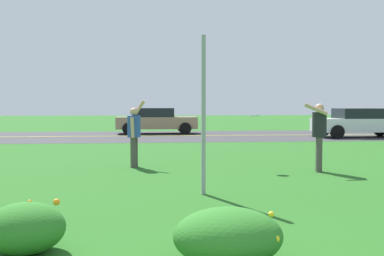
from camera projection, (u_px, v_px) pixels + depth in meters
name	position (u px, v px, depth m)	size (l,w,h in m)	color
ground_plane	(162.00, 163.00, 12.57)	(120.00, 120.00, 0.00)	#26601E
highway_strip	(155.00, 136.00, 23.56)	(120.00, 8.71, 0.01)	#38383A
highway_center_stripe	(155.00, 136.00, 23.56)	(120.00, 0.16, 0.00)	yellow
daylily_clump_near_camera	(228.00, 236.00, 4.53)	(1.11, 0.89, 0.58)	#2D7526
daylily_clump_mid_left	(25.00, 228.00, 4.85)	(0.86, 0.78, 0.61)	#2D7526
sign_post_near_path	(203.00, 115.00, 8.05)	(0.07, 0.10, 2.85)	#93969B
person_thrower_blue_shirt	(134.00, 132.00, 11.64)	(0.47, 0.52, 1.74)	#2D4C9E
person_catcher_dark_shirt	(319.00, 131.00, 10.83)	(0.60, 0.53, 1.66)	#232328
frisbee_white	(254.00, 116.00, 11.12)	(0.27, 0.26, 0.09)	white
car_tan_center_right	(156.00, 121.00, 25.48)	(4.50, 2.00, 1.45)	#937F60
car_white_rightmost	(359.00, 123.00, 22.58)	(4.50, 2.00, 1.45)	silver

